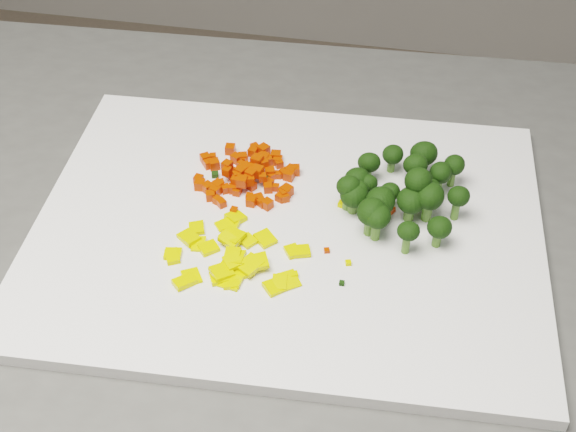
% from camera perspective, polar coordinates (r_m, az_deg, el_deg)
% --- Properties ---
extents(cutting_board, '(0.49, 0.39, 0.01)m').
position_cam_1_polar(cutting_board, '(0.75, 0.00, -0.91)').
color(cutting_board, white).
rests_on(cutting_board, counter_block).
extents(carrot_pile, '(0.10, 0.10, 0.03)m').
position_cam_1_polar(carrot_pile, '(0.79, -3.19, 3.41)').
color(carrot_pile, red).
rests_on(carrot_pile, cutting_board).
extents(pepper_pile, '(0.12, 0.12, 0.02)m').
position_cam_1_polar(pepper_pile, '(0.71, -3.52, -2.65)').
color(pepper_pile, yellow).
rests_on(pepper_pile, cutting_board).
extents(broccoli_pile, '(0.13, 0.13, 0.06)m').
position_cam_1_polar(broccoli_pile, '(0.75, 8.71, 2.16)').
color(broccoli_pile, black).
rests_on(broccoli_pile, cutting_board).
extents(carrot_cube_0, '(0.01, 0.01, 0.01)m').
position_cam_1_polar(carrot_cube_0, '(0.79, -6.37, 2.61)').
color(carrot_cube_0, red).
rests_on(carrot_cube_0, carrot_pile).
extents(carrot_cube_1, '(0.01, 0.01, 0.01)m').
position_cam_1_polar(carrot_cube_1, '(0.76, -1.49, 0.85)').
color(carrot_cube_1, red).
rests_on(carrot_cube_1, carrot_pile).
extents(carrot_cube_2, '(0.01, 0.01, 0.01)m').
position_cam_1_polar(carrot_cube_2, '(0.79, -0.22, 3.04)').
color(carrot_cube_2, red).
rests_on(carrot_cube_2, carrot_pile).
extents(carrot_cube_3, '(0.01, 0.01, 0.01)m').
position_cam_1_polar(carrot_cube_3, '(0.79, -4.81, 2.34)').
color(carrot_cube_3, red).
rests_on(carrot_cube_3, carrot_pile).
extents(carrot_cube_4, '(0.01, 0.01, 0.01)m').
position_cam_1_polar(carrot_cube_4, '(0.82, -5.90, 4.09)').
color(carrot_cube_4, red).
rests_on(carrot_cube_4, carrot_pile).
extents(carrot_cube_5, '(0.01, 0.01, 0.01)m').
position_cam_1_polar(carrot_cube_5, '(0.79, -1.21, 2.83)').
color(carrot_cube_5, red).
rests_on(carrot_cube_5, carrot_pile).
extents(carrot_cube_6, '(0.01, 0.01, 0.01)m').
position_cam_1_polar(carrot_cube_6, '(0.80, 0.51, 3.28)').
color(carrot_cube_6, red).
rests_on(carrot_cube_6, carrot_pile).
extents(carrot_cube_7, '(0.01, 0.01, 0.01)m').
position_cam_1_polar(carrot_cube_7, '(0.81, -3.19, 4.03)').
color(carrot_cube_7, red).
rests_on(carrot_cube_7, carrot_pile).
extents(carrot_cube_8, '(0.01, 0.01, 0.01)m').
position_cam_1_polar(carrot_cube_8, '(0.78, -0.87, 2.05)').
color(carrot_cube_8, red).
rests_on(carrot_cube_8, carrot_pile).
extents(carrot_cube_9, '(0.01, 0.01, 0.01)m').
position_cam_1_polar(carrot_cube_9, '(0.79, -3.19, 2.42)').
color(carrot_cube_9, red).
rests_on(carrot_cube_9, carrot_pile).
extents(carrot_cube_10, '(0.01, 0.01, 0.01)m').
position_cam_1_polar(carrot_cube_10, '(0.79, -2.64, 3.52)').
color(carrot_cube_10, red).
rests_on(carrot_cube_10, carrot_pile).
extents(carrot_cube_11, '(0.01, 0.01, 0.01)m').
position_cam_1_polar(carrot_cube_11, '(0.76, -1.86, 0.96)').
color(carrot_cube_11, red).
rests_on(carrot_cube_11, carrot_pile).
extents(carrot_cube_12, '(0.01, 0.01, 0.01)m').
position_cam_1_polar(carrot_cube_12, '(0.77, -0.10, 1.80)').
color(carrot_cube_12, red).
rests_on(carrot_cube_12, carrot_pile).
extents(carrot_cube_13, '(0.01, 0.01, 0.01)m').
position_cam_1_polar(carrot_cube_13, '(0.80, -1.74, 3.78)').
color(carrot_cube_13, red).
rests_on(carrot_cube_13, carrot_pile).
extents(carrot_cube_14, '(0.01, 0.01, 0.01)m').
position_cam_1_polar(carrot_cube_14, '(0.81, -0.75, 3.93)').
color(carrot_cube_14, red).
rests_on(carrot_cube_14, carrot_pile).
extents(carrot_cube_15, '(0.01, 0.01, 0.01)m').
position_cam_1_polar(carrot_cube_15, '(0.78, -1.82, 2.77)').
color(carrot_cube_15, red).
rests_on(carrot_cube_15, carrot_pile).
extents(carrot_cube_16, '(0.01, 0.01, 0.01)m').
position_cam_1_polar(carrot_cube_16, '(0.77, -0.27, 1.61)').
color(carrot_cube_16, red).
rests_on(carrot_cube_16, carrot_pile).
extents(carrot_cube_17, '(0.01, 0.01, 0.01)m').
position_cam_1_polar(carrot_cube_17, '(0.79, -3.07, 3.43)').
color(carrot_cube_17, red).
rests_on(carrot_cube_17, carrot_pile).
extents(carrot_cube_18, '(0.01, 0.01, 0.01)m').
position_cam_1_polar(carrot_cube_18, '(0.78, -4.46, 1.94)').
color(carrot_cube_18, red).
rests_on(carrot_cube_18, carrot_pile).
extents(carrot_cube_19, '(0.01, 0.01, 0.01)m').
position_cam_1_polar(carrot_cube_19, '(0.78, -5.75, 2.03)').
color(carrot_cube_19, red).
rests_on(carrot_cube_19, carrot_pile).
extents(carrot_cube_20, '(0.01, 0.01, 0.01)m').
position_cam_1_polar(carrot_cube_20, '(0.78, -3.91, 1.96)').
color(carrot_cube_20, red).
rests_on(carrot_cube_20, carrot_pile).
extents(carrot_cube_21, '(0.01, 0.01, 0.01)m').
position_cam_1_polar(carrot_cube_21, '(0.82, -1.77, 4.22)').
color(carrot_cube_21, red).
rests_on(carrot_cube_21, carrot_pile).
extents(carrot_cube_22, '(0.01, 0.01, 0.01)m').
position_cam_1_polar(carrot_cube_22, '(0.78, -2.60, 2.16)').
color(carrot_cube_22, red).
rests_on(carrot_cube_22, carrot_pile).
extents(carrot_cube_23, '(0.01, 0.01, 0.01)m').
position_cam_1_polar(carrot_cube_23, '(0.77, -5.05, 1.13)').
color(carrot_cube_23, red).
rests_on(carrot_cube_23, carrot_pile).
extents(carrot_cube_24, '(0.01, 0.01, 0.01)m').
position_cam_1_polar(carrot_cube_24, '(0.82, -1.75, 4.71)').
color(carrot_cube_24, red).
rests_on(carrot_cube_24, carrot_pile).
extents(carrot_cube_25, '(0.01, 0.01, 0.01)m').
position_cam_1_polar(carrot_cube_25, '(0.82, -5.37, 4.20)').
color(carrot_cube_25, red).
rests_on(carrot_cube_25, carrot_pile).
extents(carrot_cube_26, '(0.01, 0.01, 0.01)m').
position_cam_1_polar(carrot_cube_26, '(0.80, -0.71, 2.94)').
color(carrot_cube_26, red).
rests_on(carrot_cube_26, carrot_pile).
extents(carrot_cube_27, '(0.01, 0.01, 0.01)m').
position_cam_1_polar(carrot_cube_27, '(0.79, -4.38, 3.19)').
color(carrot_cube_27, red).
rests_on(carrot_cube_27, carrot_pile).
extents(carrot_cube_28, '(0.01, 0.01, 0.01)m').
position_cam_1_polar(carrot_cube_28, '(0.82, -0.87, 4.27)').
color(carrot_cube_28, red).
rests_on(carrot_cube_28, carrot_pile).
extents(carrot_cube_29, '(0.01, 0.01, 0.01)m').
position_cam_1_polar(carrot_cube_29, '(0.77, -2.27, 1.22)').
color(carrot_cube_29, red).
rests_on(carrot_cube_29, carrot_pile).
extents(carrot_cube_30, '(0.01, 0.01, 0.01)m').
position_cam_1_polar(carrot_cube_30, '(0.79, -4.35, 3.60)').
color(carrot_cube_30, red).
rests_on(carrot_cube_30, carrot_pile).
extents(carrot_cube_31, '(0.01, 0.01, 0.01)m').
position_cam_1_polar(carrot_cube_31, '(0.78, -2.65, 2.98)').
color(carrot_cube_31, red).
rests_on(carrot_cube_31, carrot_pile).
extents(carrot_cube_32, '(0.01, 0.01, 0.01)m').
position_cam_1_polar(carrot_cube_32, '(0.83, -4.13, 4.76)').
color(carrot_cube_32, red).
rests_on(carrot_cube_32, carrot_pile).
extents(carrot_cube_33, '(0.01, 0.01, 0.01)m').
position_cam_1_polar(carrot_cube_33, '(0.78, -3.64, 2.92)').
color(carrot_cube_33, red).
rests_on(carrot_cube_33, carrot_pile).
extents(carrot_cube_34, '(0.01, 0.01, 0.01)m').
position_cam_1_polar(carrot_cube_34, '(0.83, -2.39, 4.89)').
color(carrot_cube_34, red).
rests_on(carrot_cube_34, carrot_pile).
extents(carrot_cube_35, '(0.01, 0.01, 0.01)m').
position_cam_1_polar(carrot_cube_35, '(0.76, -2.64, 1.04)').
color(carrot_cube_35, red).
rests_on(carrot_cube_35, carrot_pile).
extents(carrot_cube_36, '(0.01, 0.01, 0.01)m').
position_cam_1_polar(carrot_cube_36, '(0.82, -3.70, 4.11)').
color(carrot_cube_36, red).
rests_on(carrot_cube_36, carrot_pile).
extents(carrot_cube_37, '(0.01, 0.01, 0.01)m').
position_cam_1_polar(carrot_cube_37, '(0.81, -0.65, 3.74)').
color(carrot_cube_37, red).
rests_on(carrot_cube_37, carrot_pile).
extents(carrot_cube_38, '(0.01, 0.01, 0.01)m').
position_cam_1_polar(carrot_cube_38, '(0.81, -1.48, 3.96)').
color(carrot_cube_38, red).
rests_on(carrot_cube_38, carrot_pile).
extents(carrot_cube_39, '(0.01, 0.01, 0.01)m').
position_cam_1_polar(carrot_cube_39, '(0.78, -3.67, 1.73)').
color(carrot_cube_39, red).
rests_on(carrot_cube_39, carrot_pile).
extents(carrot_cube_40, '(0.01, 0.01, 0.01)m').
position_cam_1_polar(carrot_cube_40, '(0.78, -3.53, 2.02)').
color(carrot_cube_40, red).
rests_on(carrot_cube_40, carrot_pile).
extents(carrot_cube_41, '(0.01, 0.01, 0.01)m').
position_cam_1_polar(carrot_cube_41, '(0.77, -2.07, 1.29)').
color(carrot_cube_41, red).
rests_on(carrot_cube_41, carrot_pile).
extents(carrot_cube_42, '(0.01, 0.01, 0.01)m').
position_cam_1_polar(carrot_cube_42, '(0.78, -1.43, 2.01)').
color(carrot_cube_42, red).
rests_on(carrot_cube_42, carrot_pile).
extents(carrot_cube_43, '(0.01, 0.01, 0.01)m').
position_cam_1_polar(carrot_cube_43, '(0.78, -5.19, 1.80)').
color(carrot_cube_43, red).
rests_on(carrot_cube_43, carrot_pile).
extents(carrot_cube_44, '(0.01, 0.01, 0.01)m').
position_cam_1_polar(carrot_cube_44, '(0.82, -3.23, 4.17)').
color(carrot_cube_44, red).
rests_on(carrot_cube_44, carrot_pile).
extents(carrot_cube_45, '(0.01, 0.01, 0.01)m').
position_cam_1_polar(carrot_cube_45, '(0.78, -4.87, 2.18)').
color(carrot_cube_45, red).
rests_on(carrot_cube_45, carrot_pile).
extents(carrot_cube_46, '(0.01, 0.01, 0.01)m').
position_cam_1_polar(carrot_cube_46, '(0.79, -3.38, 3.16)').
color(carrot_cube_46, red).
rests_on(carrot_cube_46, carrot_pile).
extents(carrot_cube_47, '(0.01, 0.01, 0.01)m').
position_cam_1_polar(carrot_cube_47, '(0.81, -1.74, 4.11)').
color(carrot_cube_47, red).
rests_on(carrot_cube_47, carrot_pile).
extents(carrot_cube_48, '(0.01, 0.01, 0.01)m').
position_cam_1_polar(carrot_cube_48, '(0.81, -5.26, 3.69)').
color(carrot_cube_48, red).
rests_on(carrot_cube_48, carrot_pile).
extents(carrot_cube_49, '(0.01, 0.01, 0.01)m').
position_cam_1_polar(carrot_cube_49, '(0.79, 0.07, 2.91)').
color(carrot_cube_49, red).
rests_on(carrot_cube_49, carrot_pile).
extents(carrot_cube_50, '(0.01, 0.01, 0.01)m').
position_cam_1_polar(carrot_cube_50, '(0.78, -1.38, 2.33)').
color(carrot_cube_50, red).
rests_on(carrot_cube_50, carrot_pile).
extents(carrot_cube_51, '(0.01, 0.01, 0.01)m').
position_cam_1_polar(carrot_cube_51, '(0.79, -3.30, 3.22)').
color(carrot_cube_51, red).
rests_on(carrot_cube_51, carrot_pile).
extents(carrot_cube_52, '(0.01, 0.01, 0.01)m').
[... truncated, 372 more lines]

